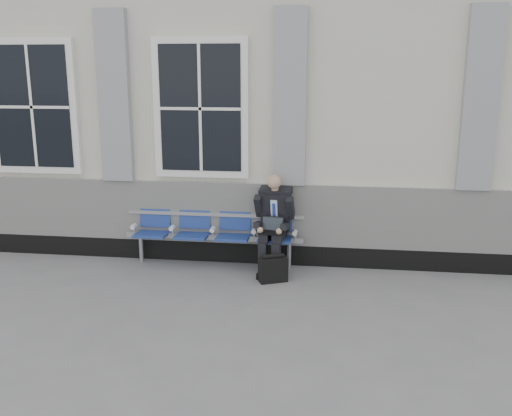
# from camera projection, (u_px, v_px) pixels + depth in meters

# --- Properties ---
(ground) EXTENTS (70.00, 70.00, 0.00)m
(ground) POSITION_uv_depth(u_px,v_px,m) (152.00, 297.00, 7.17)
(ground) COLOR slate
(ground) RESTS_ON ground
(station_building) EXTENTS (14.40, 4.40, 4.49)m
(station_building) POSITION_uv_depth(u_px,v_px,m) (207.00, 102.00, 9.98)
(station_building) COLOR beige
(station_building) RESTS_ON ground
(bench) EXTENTS (2.60, 0.47, 0.91)m
(bench) POSITION_uv_depth(u_px,v_px,m) (214.00, 228.00, 8.24)
(bench) COLOR #9EA0A3
(bench) RESTS_ON ground
(businessman) EXTENTS (0.57, 0.76, 1.38)m
(businessman) POSITION_uv_depth(u_px,v_px,m) (274.00, 219.00, 7.95)
(businessman) COLOR black
(businessman) RESTS_ON ground
(briefcase) EXTENTS (0.41, 0.30, 0.39)m
(briefcase) POSITION_uv_depth(u_px,v_px,m) (273.00, 269.00, 7.65)
(briefcase) COLOR black
(briefcase) RESTS_ON ground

